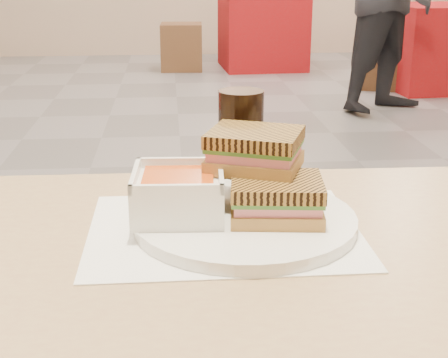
{
  "coord_description": "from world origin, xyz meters",
  "views": [
    {
      "loc": [
        -0.06,
        -2.76,
        1.08
      ],
      "look_at": [
        0.01,
        -2.0,
        0.82
      ],
      "focal_mm": 51.33,
      "sensor_mm": 36.0,
      "label": 1
    }
  ],
  "objects": [
    {
      "name": "main_table",
      "position": [
        -0.0,
        -2.11,
        0.64
      ],
      "size": [
        1.21,
        0.72,
        0.75
      ],
      "color": "tan",
      "rests_on": "ground"
    },
    {
      "name": "tray_liner",
      "position": [
        0.01,
        -2.0,
        0.75
      ],
      "size": [
        0.35,
        0.27,
        0.0
      ],
      "color": "white",
      "rests_on": "main_table"
    },
    {
      "name": "plate",
      "position": [
        0.04,
        -1.99,
        0.76
      ],
      "size": [
        0.29,
        0.29,
        0.02
      ],
      "color": "white",
      "rests_on": "tray_liner"
    },
    {
      "name": "cola_glass",
      "position": [
        0.05,
        -1.82,
        0.82
      ],
      "size": [
        0.07,
        0.07,
        0.15
      ],
      "color": "black",
      "rests_on": "main_table"
    },
    {
      "name": "bg_chair_1l",
      "position": [
        1.82,
        2.75,
        0.22
      ],
      "size": [
        0.51,
        0.51,
        0.45
      ],
      "color": "brown",
      "rests_on": "ground"
    },
    {
      "name": "bg_table_2",
      "position": [
        0.92,
        3.95,
        0.36
      ],
      "size": [
        0.87,
        0.87,
        0.73
      ],
      "color": "#9E0B10",
      "rests_on": "ground"
    },
    {
      "name": "soup_bowl",
      "position": [
        -0.05,
        -1.99,
        0.79
      ],
      "size": [
        0.12,
        0.12,
        0.06
      ],
      "color": "white",
      "rests_on": "plate"
    },
    {
      "name": "bg_chair_2l",
      "position": [
        0.08,
        3.89,
        0.23
      ],
      "size": [
        0.43,
        0.43,
        0.47
      ],
      "color": "brown",
      "rests_on": "ground"
    },
    {
      "name": "bg_table_1",
      "position": [
        2.27,
        2.69,
        0.36
      ],
      "size": [
        0.86,
        0.86,
        0.72
      ],
      "color": "#9E0B10",
      "rests_on": "ground"
    },
    {
      "name": "panini_upper",
      "position": [
        0.06,
        -1.95,
        0.84
      ],
      "size": [
        0.15,
        0.13,
        0.05
      ],
      "color": "#C19045",
      "rests_on": "panini_lower"
    },
    {
      "name": "panini_lower",
      "position": [
        0.08,
        -2.01,
        0.79
      ],
      "size": [
        0.13,
        0.11,
        0.05
      ],
      "color": "#C19045",
      "rests_on": "plate"
    },
    {
      "name": "bg_chair_2r",
      "position": [
        0.84,
        4.37,
        0.24
      ],
      "size": [
        0.47,
        0.47,
        0.48
      ],
      "color": "brown",
      "rests_on": "ground"
    }
  ]
}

